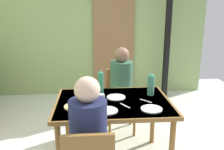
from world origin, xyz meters
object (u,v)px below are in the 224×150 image
object	(u,v)px
dining_table	(113,108)
water_bottle_green_near	(151,85)
person_far_diner	(122,80)
chair_far_diner	(120,96)
water_bottle_green_far	(101,82)
person_near_diner	(88,129)
serving_bowl_center	(90,96)

from	to	relation	value
dining_table	water_bottle_green_near	distance (m)	0.51
person_far_diner	dining_table	bearing A→B (deg)	75.76
chair_far_diner	water_bottle_green_far	distance (m)	0.72
person_near_diner	serving_bowl_center	bearing A→B (deg)	89.26
person_near_diner	serving_bowl_center	size ratio (longest dim) A/B	4.53
chair_far_diner	person_far_diner	size ratio (longest dim) A/B	1.13
chair_far_diner	serving_bowl_center	distance (m)	0.87
person_near_diner	water_bottle_green_near	distance (m)	1.09
dining_table	person_near_diner	size ratio (longest dim) A/B	1.60
dining_table	water_bottle_green_near	world-z (taller)	water_bottle_green_near
dining_table	person_near_diner	bearing A→B (deg)	-110.87
person_far_diner	water_bottle_green_near	distance (m)	0.58
serving_bowl_center	dining_table	bearing A→B (deg)	-20.43
person_near_diner	serving_bowl_center	distance (m)	0.76
dining_table	chair_far_diner	distance (m)	0.84
dining_table	serving_bowl_center	bearing A→B (deg)	159.57
person_near_diner	serving_bowl_center	world-z (taller)	person_near_diner
serving_bowl_center	person_far_diner	bearing A→B (deg)	54.30
person_near_diner	person_far_diner	bearing A→B (deg)	72.38
dining_table	person_near_diner	distance (m)	0.72
person_near_diner	person_far_diner	world-z (taller)	same
chair_far_diner	water_bottle_green_near	bearing A→B (deg)	113.17
water_bottle_green_near	water_bottle_green_far	xyz separation A→B (m)	(-0.57, 0.11, 0.01)
chair_far_diner	water_bottle_green_near	size ratio (longest dim) A/B	3.28
person_far_diner	serving_bowl_center	world-z (taller)	person_far_diner
chair_far_diner	serving_bowl_center	xyz separation A→B (m)	(-0.41, -0.71, 0.28)
serving_bowl_center	water_bottle_green_near	bearing A→B (deg)	5.70
dining_table	serving_bowl_center	xyz separation A→B (m)	(-0.24, 0.09, 0.11)
water_bottle_green_near	water_bottle_green_far	distance (m)	0.58
person_far_diner	water_bottle_green_far	world-z (taller)	person_far_diner
person_far_diner	serving_bowl_center	xyz separation A→B (m)	(-0.41, -0.58, -0.01)
chair_far_diner	water_bottle_green_near	xyz separation A→B (m)	(0.28, -0.64, 0.37)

